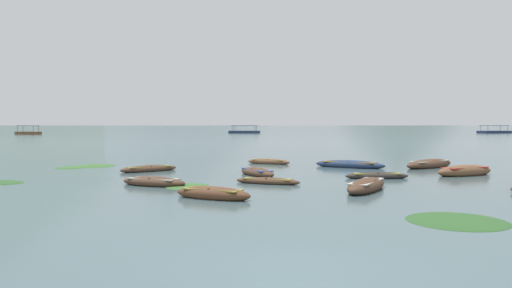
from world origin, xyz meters
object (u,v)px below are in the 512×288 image
object	(u,v)px
rowboat_2	(154,182)
rowboat_9	(213,194)
rowboat_1	(268,181)
rowboat_11	(429,164)
rowboat_8	(149,169)
rowboat_0	(257,172)
rowboat_4	(350,165)
rowboat_3	(465,171)
rowboat_6	(269,162)
ferry_1	(244,132)
ferry_0	(28,133)
ferry_2	(494,132)
rowboat_5	(366,186)
rowboat_7	(377,176)

from	to	relation	value
rowboat_2	rowboat_9	size ratio (longest dim) A/B	1.06
rowboat_1	rowboat_11	size ratio (longest dim) A/B	0.74
rowboat_9	rowboat_11	distance (m)	17.71
rowboat_2	rowboat_8	distance (m)	6.63
rowboat_0	rowboat_4	size ratio (longest dim) A/B	0.75
rowboat_1	rowboat_4	bearing A→B (deg)	58.87
rowboat_2	rowboat_3	xyz separation A→B (m)	(15.44, 4.77, 0.06)
rowboat_6	ferry_1	world-z (taller)	ferry_1
rowboat_0	ferry_0	bearing A→B (deg)	122.42
rowboat_8	ferry_2	xyz separation A→B (m)	(74.09, 119.73, 0.31)
rowboat_3	rowboat_5	bearing A→B (deg)	-136.53
rowboat_5	rowboat_9	xyz separation A→B (m)	(-6.01, -2.35, -0.02)
rowboat_0	rowboat_5	world-z (taller)	rowboat_5
rowboat_8	rowboat_11	size ratio (longest dim) A/B	0.77
rowboat_8	ferry_2	world-z (taller)	ferry_2
rowboat_0	rowboat_1	bearing A→B (deg)	-80.62
rowboat_3	ferry_2	size ratio (longest dim) A/B	0.36
rowboat_4	rowboat_7	distance (m)	6.08
ferry_1	ferry_2	world-z (taller)	same
rowboat_9	ferry_0	bearing A→B (deg)	119.92
rowboat_11	rowboat_2	bearing A→B (deg)	-148.11
rowboat_4	ferry_0	bearing A→B (deg)	125.98
rowboat_8	rowboat_9	distance (m)	11.12
ferry_0	ferry_1	world-z (taller)	same
rowboat_11	ferry_1	xyz separation A→B (m)	(-18.01, 114.48, 0.24)
rowboat_6	ferry_0	bearing A→B (deg)	124.67
ferry_0	ferry_2	bearing A→B (deg)	9.14
rowboat_3	rowboat_6	distance (m)	12.57
rowboat_0	rowboat_11	xyz separation A→B (m)	(10.65, 5.00, 0.05)
rowboat_5	rowboat_9	bearing A→B (deg)	-158.67
rowboat_11	rowboat_0	bearing A→B (deg)	-154.84
rowboat_2	rowboat_5	world-z (taller)	rowboat_5
rowboat_2	ferry_2	distance (m)	145.33
rowboat_3	rowboat_6	xyz separation A→B (m)	(-10.44, 7.01, -0.07)
ferry_0	ferry_2	world-z (taller)	same
rowboat_4	rowboat_8	xyz separation A→B (m)	(-11.93, -2.82, -0.04)
rowboat_0	rowboat_5	bearing A→B (deg)	-50.59
rowboat_11	ferry_1	bearing A→B (deg)	98.94
rowboat_4	rowboat_5	distance (m)	10.50
ferry_1	rowboat_4	bearing A→B (deg)	-83.53
rowboat_9	ferry_1	bearing A→B (deg)	92.69
rowboat_11	ferry_0	world-z (taller)	ferry_0
rowboat_9	rowboat_6	bearing A→B (deg)	82.81
rowboat_3	rowboat_5	xyz separation A→B (m)	(-6.37, -6.03, -0.02)
rowboat_3	rowboat_1	bearing A→B (deg)	-159.20
ferry_0	rowboat_0	bearing A→B (deg)	-57.58
rowboat_1	rowboat_3	world-z (taller)	rowboat_3
rowboat_9	rowboat_8	bearing A→B (deg)	116.18
rowboat_3	ferry_1	size ratio (longest dim) A/B	0.40
rowboat_0	rowboat_9	bearing A→B (deg)	-99.76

